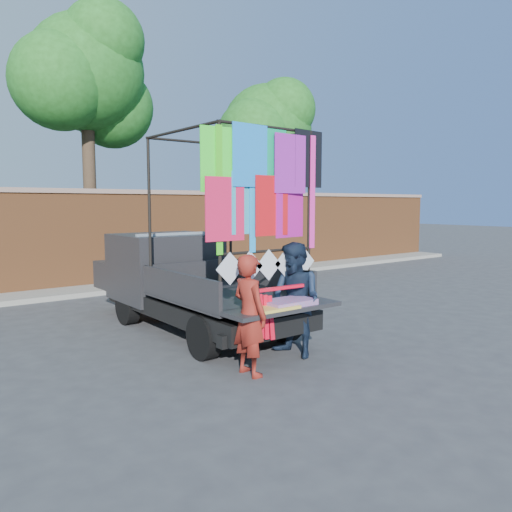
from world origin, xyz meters
TOP-DOWN VIEW (x-y plane):
  - ground at (0.00, 0.00)m, footprint 90.00×90.00m
  - brick_wall at (0.00, 7.00)m, footprint 30.00×0.45m
  - curb at (0.00, 6.30)m, footprint 30.00×1.20m
  - tree_mid at (1.02, 8.12)m, footprint 4.20×3.30m
  - tree_right at (7.52, 8.12)m, footprint 4.20×3.30m
  - pickup_truck at (0.41, 1.99)m, footprint 2.09×5.24m
  - woman at (-0.23, -0.98)m, footprint 0.39×0.58m
  - man at (0.78, -0.76)m, footprint 0.72×0.88m
  - streamer_bundle at (0.16, -0.88)m, footprint 1.04×0.10m

SIDE VIEW (x-z plane):
  - ground at x=0.00m, z-range 0.00..0.00m
  - curb at x=0.00m, z-range 0.00..0.12m
  - woman at x=-0.23m, z-range 0.00..1.58m
  - pickup_truck at x=0.41m, z-range -0.82..2.48m
  - man at x=0.78m, z-range 0.00..1.67m
  - streamer_bundle at x=0.16m, z-range 0.50..1.21m
  - brick_wall at x=0.00m, z-range 0.02..2.63m
  - tree_right at x=7.52m, z-range 1.44..8.06m
  - tree_mid at x=1.02m, z-range 1.83..9.56m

